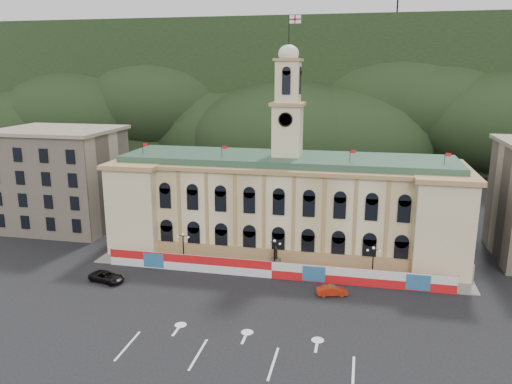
% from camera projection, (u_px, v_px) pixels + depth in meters
% --- Properties ---
extents(ground, '(260.00, 260.00, 0.00)m').
position_uv_depth(ground, '(248.00, 330.00, 57.14)').
color(ground, black).
rests_on(ground, ground).
extents(lane_markings, '(26.00, 10.00, 0.02)m').
position_uv_depth(lane_markings, '(237.00, 354.00, 52.40)').
color(lane_markings, white).
rests_on(lane_markings, ground).
extents(hill_ridge, '(230.00, 80.00, 64.00)m').
position_uv_depth(hill_ridge, '(329.00, 99.00, 168.31)').
color(hill_ridge, black).
rests_on(hill_ridge, ground).
extents(city_hall, '(56.20, 17.60, 37.10)m').
position_uv_depth(city_hall, '(286.00, 203.00, 81.51)').
color(city_hall, beige).
rests_on(city_hall, ground).
extents(side_building_left, '(21.00, 17.00, 18.60)m').
position_uv_depth(side_building_left, '(61.00, 178.00, 93.07)').
color(side_building_left, tan).
rests_on(side_building_left, ground).
extents(hoarding_fence, '(50.00, 0.44, 2.50)m').
position_uv_depth(hoarding_fence, '(272.00, 270.00, 71.14)').
color(hoarding_fence, red).
rests_on(hoarding_fence, ground).
extents(pavement, '(56.00, 5.50, 0.16)m').
position_uv_depth(pavement, '(275.00, 270.00, 73.98)').
color(pavement, slate).
rests_on(pavement, ground).
extents(statue, '(1.40, 1.40, 3.72)m').
position_uv_depth(statue, '(275.00, 263.00, 73.95)').
color(statue, '#595651').
rests_on(statue, ground).
extents(lamp_left, '(1.96, 0.44, 5.15)m').
position_uv_depth(lamp_left, '(183.00, 246.00, 75.41)').
color(lamp_left, black).
rests_on(lamp_left, ground).
extents(lamp_center, '(1.96, 0.44, 5.15)m').
position_uv_depth(lamp_center, '(274.00, 253.00, 72.55)').
color(lamp_center, black).
rests_on(lamp_center, ground).
extents(lamp_right, '(1.96, 0.44, 5.15)m').
position_uv_depth(lamp_right, '(373.00, 261.00, 69.69)').
color(lamp_right, black).
rests_on(lamp_right, ground).
extents(red_sedan, '(3.64, 4.83, 1.33)m').
position_uv_depth(red_sedan, '(332.00, 291.00, 65.81)').
color(red_sedan, '#A1200B').
rests_on(red_sedan, ground).
extents(black_suv, '(4.63, 6.20, 1.44)m').
position_uv_depth(black_suv, '(107.00, 277.00, 70.04)').
color(black_suv, black).
rests_on(black_suv, ground).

